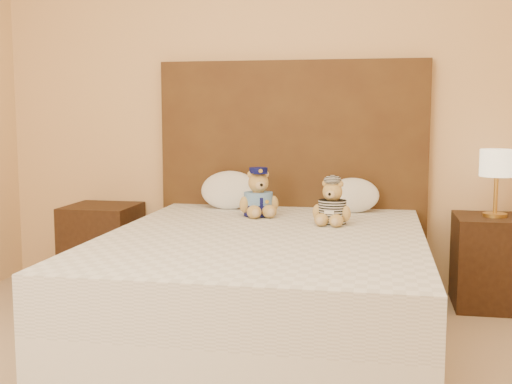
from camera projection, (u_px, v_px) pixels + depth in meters
bed at (264, 286)px, 3.30m from camera, size 1.60×2.00×0.55m
headboard at (291, 176)px, 4.22m from camera, size 1.75×0.08×1.50m
nightstand_left at (103, 246)px, 4.31m from camera, size 0.45×0.45×0.55m
nightstand_right at (493, 262)px, 3.84m from camera, size 0.45×0.45×0.55m
lamp at (497, 166)px, 3.77m from camera, size 0.20×0.20×0.40m
teddy_police at (258, 192)px, 3.81m from camera, size 0.32×0.32×0.29m
teddy_prisoner at (332, 202)px, 3.52m from camera, size 0.26×0.25×0.25m
pillow_left at (229, 188)px, 4.13m from camera, size 0.37×0.24×0.26m
pillow_right at (353, 193)px, 3.98m from camera, size 0.33×0.21×0.23m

